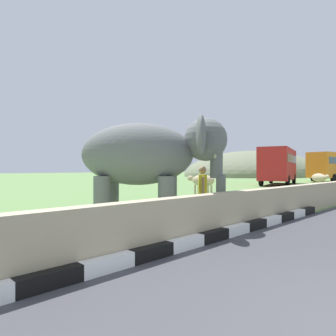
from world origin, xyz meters
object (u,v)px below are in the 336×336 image
Objects in this scene: cow_mid at (319,178)px; bus_orange at (335,165)px; elephant at (150,156)px; person_handler at (203,190)px; cow_near at (203,181)px; bus_red at (279,164)px.

bus_orange is at bearing 12.38° from cow_mid.
elephant is 2.36× the size of person_handler.
elephant is 0.39× the size of bus_orange.
cow_mid is (18.36, 1.65, -1.06)m from elephant.
elephant reaches higher than cow_mid.
elephant reaches higher than cow_near.
bus_orange is (12.51, -1.53, 0.00)m from bus_red.
cow_mid is at bearing -17.42° from cow_near.
bus_red is at bearing 48.07° from cow_mid.
elephant is 2.02m from person_handler.
cow_near and cow_mid have the same top height.
cow_mid is (-4.78, -5.33, -1.21)m from bus_red.
bus_red reaches higher than cow_near.
person_handler is (1.69, -0.48, -1.00)m from elephant.
bus_red reaches higher than elephant.
bus_red is 5.17× the size of cow_mid.
person_handler is 0.94× the size of cow_mid.
person_handler is at bearing -160.83° from bus_red.
bus_orange is (33.96, 5.93, 1.16)m from person_handler.
bus_orange reaches higher than cow_near.
person_handler is at bearing -172.71° from cow_mid.
cow_near is at bearing 162.58° from cow_mid.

